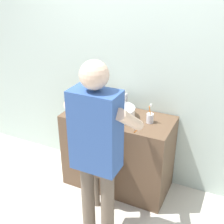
{
  "coord_description": "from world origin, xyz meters",
  "views": [
    {
      "loc": [
        1.09,
        -2.13,
        2.19
      ],
      "look_at": [
        0.0,
        0.15,
        0.98
      ],
      "focal_mm": 46.39,
      "sensor_mm": 36.0,
      "label": 1
    }
  ],
  "objects_px": {
    "soap_bottle": "(92,106)",
    "adult_parent": "(97,142)",
    "toothbrush_cup": "(150,118)",
    "child_toddler": "(101,164)"
  },
  "relations": [
    {
      "from": "soap_bottle",
      "to": "child_toddler",
      "type": "distance_m",
      "value": 0.64
    },
    {
      "from": "soap_bottle",
      "to": "toothbrush_cup",
      "type": "bearing_deg",
      "value": 1.62
    },
    {
      "from": "soap_bottle",
      "to": "adult_parent",
      "type": "bearing_deg",
      "value": -58.13
    },
    {
      "from": "adult_parent",
      "to": "soap_bottle",
      "type": "bearing_deg",
      "value": 121.87
    },
    {
      "from": "child_toddler",
      "to": "adult_parent",
      "type": "distance_m",
      "value": 0.59
    },
    {
      "from": "toothbrush_cup",
      "to": "child_toddler",
      "type": "bearing_deg",
      "value": -129.39
    },
    {
      "from": "toothbrush_cup",
      "to": "adult_parent",
      "type": "height_order",
      "value": "adult_parent"
    },
    {
      "from": "toothbrush_cup",
      "to": "adult_parent",
      "type": "distance_m",
      "value": 0.76
    },
    {
      "from": "child_toddler",
      "to": "adult_parent",
      "type": "height_order",
      "value": "adult_parent"
    },
    {
      "from": "soap_bottle",
      "to": "adult_parent",
      "type": "relative_size",
      "value": 0.1
    }
  ]
}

